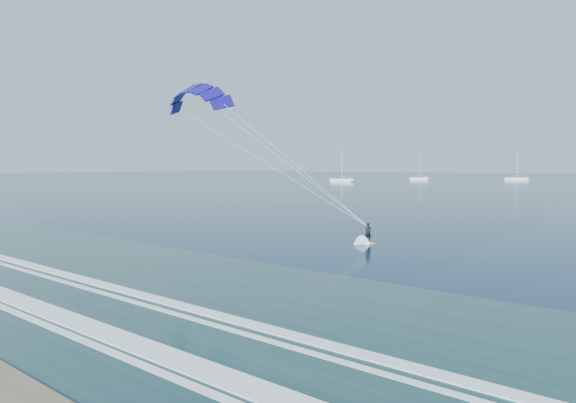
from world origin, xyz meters
The scene contains 4 objects.
kitesurfer_rig centered at (-1.37, 28.09, 7.29)m, with size 21.58×6.36×14.44m.
sailboat_0 centered at (-81.28, 160.24, 0.69)m, with size 9.46×2.40×12.76m.
sailboat_1 centered at (-69.50, 202.84, 0.68)m, with size 7.78×2.40×10.80m.
sailboat_2 centered at (-35.83, 225.41, 0.68)m, with size 9.09×2.40×12.21m.
Camera 1 is at (27.09, -4.18, 5.97)m, focal length 32.00 mm.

